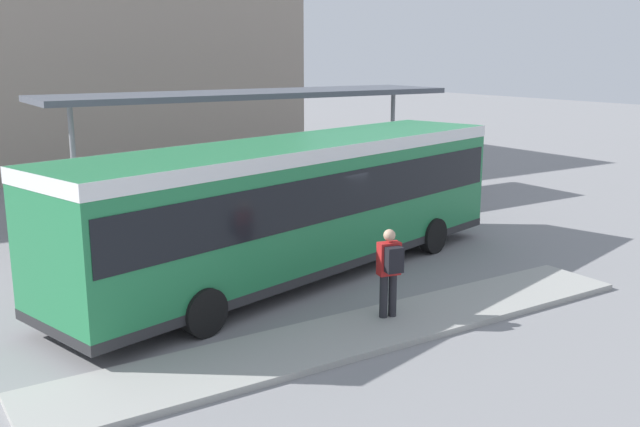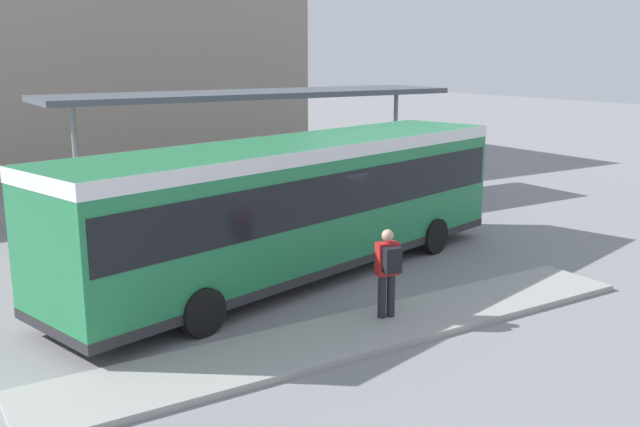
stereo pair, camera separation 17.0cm
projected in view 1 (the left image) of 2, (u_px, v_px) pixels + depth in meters
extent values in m
plane|color=gray|center=(298.00, 276.00, 16.74)|extent=(120.00, 120.00, 0.00)
cube|color=#9E9E99|center=(364.00, 332.00, 13.21)|extent=(12.29, 1.80, 0.12)
cube|color=#237A47|center=(298.00, 203.00, 16.35)|extent=(12.52, 5.70, 2.82)
cube|color=white|center=(297.00, 148.00, 16.08)|extent=(12.54, 5.72, 0.30)
cube|color=black|center=(298.00, 188.00, 16.28)|extent=(12.29, 5.66, 0.99)
cube|color=black|center=(443.00, 159.00, 20.72)|extent=(0.70, 2.32, 1.09)
cube|color=#28282B|center=(298.00, 257.00, 16.64)|extent=(12.53, 5.71, 0.20)
cylinder|color=black|center=(359.00, 221.00, 20.21)|extent=(0.97, 0.51, 0.93)
cylinder|color=black|center=(433.00, 236.00, 18.59)|extent=(0.97, 0.51, 0.93)
cylinder|color=black|center=(127.00, 284.00, 14.69)|extent=(0.97, 0.51, 0.93)
cylinder|color=black|center=(204.00, 312.00, 13.07)|extent=(0.97, 0.51, 0.93)
cylinder|color=#232328|center=(384.00, 296.00, 13.69)|extent=(0.16, 0.16, 0.85)
cylinder|color=#232328|center=(393.00, 295.00, 13.75)|extent=(0.16, 0.16, 0.85)
cube|color=#B21E1E|center=(389.00, 258.00, 13.56)|extent=(0.46, 0.31, 0.64)
cube|color=black|center=(394.00, 260.00, 13.35)|extent=(0.35, 0.27, 0.48)
sphere|color=tan|center=(389.00, 235.00, 13.46)|extent=(0.23, 0.23, 0.23)
torus|color=black|center=(434.00, 187.00, 26.21)|extent=(0.09, 0.68, 0.68)
torus|color=black|center=(453.00, 190.00, 25.49)|extent=(0.09, 0.68, 0.68)
cylinder|color=silver|center=(444.00, 182.00, 25.80)|extent=(0.08, 0.71, 0.04)
cylinder|color=silver|center=(447.00, 185.00, 25.69)|extent=(0.04, 0.04, 0.33)
cube|color=black|center=(447.00, 180.00, 25.65)|extent=(0.08, 0.18, 0.04)
cylinder|color=silver|center=(436.00, 179.00, 26.07)|extent=(0.48, 0.06, 0.03)
torus|color=black|center=(417.00, 183.00, 26.78)|extent=(0.05, 0.69, 0.69)
torus|color=black|center=(434.00, 187.00, 26.02)|extent=(0.05, 0.69, 0.69)
cylinder|color=#287F3D|center=(426.00, 179.00, 26.35)|extent=(0.04, 0.73, 0.04)
cylinder|color=#287F3D|center=(429.00, 181.00, 26.23)|extent=(0.04, 0.04, 0.34)
cube|color=black|center=(429.00, 177.00, 26.19)|extent=(0.07, 0.18, 0.04)
cylinder|color=#287F3D|center=(419.00, 176.00, 26.64)|extent=(0.48, 0.04, 0.03)
cube|color=#4C515B|center=(253.00, 94.00, 23.45)|extent=(13.90, 3.30, 0.18)
cylinder|color=gray|center=(74.00, 168.00, 20.74)|extent=(0.16, 0.16, 3.72)
cylinder|color=gray|center=(392.00, 141.00, 27.01)|extent=(0.16, 0.16, 3.72)
cylinder|color=slate|center=(189.00, 230.00, 19.98)|extent=(0.76, 0.76, 0.53)
sphere|color=#235B28|center=(188.00, 209.00, 19.85)|extent=(0.88, 0.88, 0.88)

